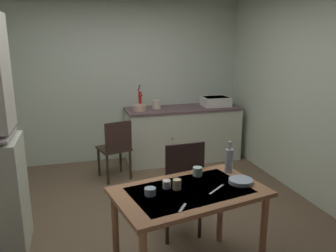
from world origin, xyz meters
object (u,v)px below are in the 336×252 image
object	(u,v)px
dining_table	(189,202)
chair_far_side	(181,188)
hand_pump	(140,99)
chair_by_counter	(115,148)
teacup_cream	(198,171)
serving_bowl_wide	(241,181)
glass_bottle	(229,160)
mixing_bowl_counter	(140,108)
sink_basin	(216,101)

from	to	relation	value
dining_table	chair_far_side	world-z (taller)	chair_far_side
hand_pump	chair_by_counter	size ratio (longest dim) A/B	0.45
teacup_cream	chair_by_counter	bearing A→B (deg)	104.13
chair_by_counter	teacup_cream	xyz separation A→B (m)	(0.49, -1.93, 0.34)
chair_by_counter	serving_bowl_wide	xyz separation A→B (m)	(0.77, -2.17, 0.32)
glass_bottle	dining_table	bearing A→B (deg)	-150.28
chair_by_counter	teacup_cream	bearing A→B (deg)	-75.87
hand_pump	serving_bowl_wide	xyz separation A→B (m)	(0.30, -2.77, -0.25)
hand_pump	dining_table	bearing A→B (deg)	-93.17
mixing_bowl_counter	teacup_cream	bearing A→B (deg)	-89.08
hand_pump	dining_table	xyz separation A→B (m)	(-0.15, -2.78, -0.38)
chair_by_counter	teacup_cream	size ratio (longest dim) A/B	10.44
chair_by_counter	serving_bowl_wide	bearing A→B (deg)	-70.39
chair_by_counter	serving_bowl_wide	distance (m)	2.33
chair_by_counter	sink_basin	bearing A→B (deg)	17.56
sink_basin	glass_bottle	size ratio (longest dim) A/B	1.55
mixing_bowl_counter	dining_table	distance (m)	2.70
serving_bowl_wide	dining_table	bearing A→B (deg)	-178.22
hand_pump	chair_by_counter	xyz separation A→B (m)	(-0.48, -0.59, -0.57)
hand_pump	serving_bowl_wide	world-z (taller)	hand_pump
chair_by_counter	hand_pump	bearing A→B (deg)	51.18
chair_by_counter	teacup_cream	distance (m)	2.02
sink_basin	glass_bottle	xyz separation A→B (m)	(-0.95, -2.47, -0.06)
mixing_bowl_counter	chair_far_side	distance (m)	2.14
chair_far_side	chair_by_counter	bearing A→B (deg)	105.17
dining_table	mixing_bowl_counter	bearing A→B (deg)	87.36
chair_by_counter	dining_table	bearing A→B (deg)	-81.62
mixing_bowl_counter	chair_by_counter	size ratio (longest dim) A/B	0.24
mixing_bowl_counter	chair_far_side	bearing A→B (deg)	-90.27
dining_table	sink_basin	bearing A→B (deg)	62.80
sink_basin	chair_far_side	distance (m)	2.55
hand_pump	serving_bowl_wide	distance (m)	2.79
teacup_cream	chair_far_side	bearing A→B (deg)	98.75
teacup_cream	dining_table	bearing A→B (deg)	-122.19
dining_table	serving_bowl_wide	xyz separation A→B (m)	(0.45, 0.01, 0.12)
chair_far_side	glass_bottle	xyz separation A→B (m)	(0.35, -0.32, 0.36)
dining_table	hand_pump	bearing A→B (deg)	86.83
sink_basin	glass_bottle	distance (m)	2.65
mixing_bowl_counter	hand_pump	bearing A→B (deg)	72.52
chair_far_side	sink_basin	bearing A→B (deg)	59.09
sink_basin	teacup_cream	bearing A→B (deg)	-116.65
teacup_cream	glass_bottle	distance (m)	0.31
dining_table	teacup_cream	world-z (taller)	teacup_cream
chair_far_side	chair_by_counter	xyz separation A→B (m)	(-0.44, 1.61, -0.05)
mixing_bowl_counter	sink_basin	bearing A→B (deg)	2.23
sink_basin	mixing_bowl_counter	size ratio (longest dim) A/B	2.12
sink_basin	dining_table	bearing A→B (deg)	-117.20
sink_basin	serving_bowl_wide	bearing A→B (deg)	-109.31
chair_far_side	chair_by_counter	distance (m)	1.67
sink_basin	teacup_cream	size ratio (longest dim) A/B	5.32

